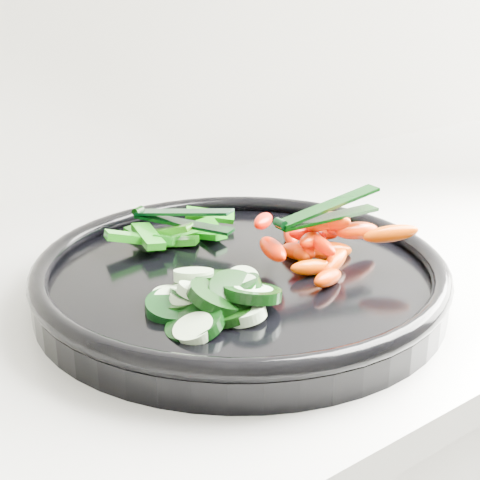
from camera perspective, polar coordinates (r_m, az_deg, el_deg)
veggie_tray at (r=0.61m, az=0.00°, el=-3.03°), size 0.49×0.49×0.04m
cucumber_pile at (r=0.54m, az=-2.78°, el=-4.98°), size 0.11×0.11×0.04m
carrot_pile at (r=0.63m, az=6.73°, el=-0.07°), size 0.14×0.15×0.06m
pepper_pile at (r=0.68m, az=-6.15°, el=0.49°), size 0.15×0.09×0.04m
tong_carrot at (r=0.62m, az=7.35°, el=2.37°), size 0.11×0.02×0.02m
tong_pepper at (r=0.67m, az=-5.16°, el=1.95°), size 0.06×0.11×0.02m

